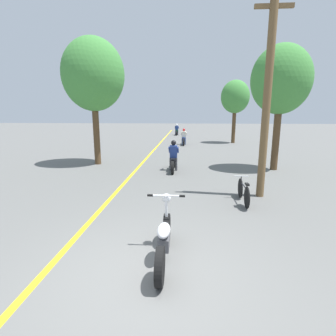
# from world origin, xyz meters

# --- Properties ---
(ground_plane) EXTENTS (120.00, 120.00, 0.00)m
(ground_plane) POSITION_xyz_m (0.00, 0.00, 0.00)
(ground_plane) COLOR #60605E
(lane_stripe_center) EXTENTS (0.14, 48.00, 0.01)m
(lane_stripe_center) POSITION_xyz_m (-1.70, 12.42, 0.00)
(lane_stripe_center) COLOR yellow
(lane_stripe_center) RESTS_ON ground
(utility_pole) EXTENTS (1.10, 0.24, 6.24)m
(utility_pole) POSITION_xyz_m (3.11, 4.46, 3.21)
(utility_pole) COLOR brown
(utility_pole) RESTS_ON ground
(roadside_tree_right_near) EXTENTS (2.66, 2.39, 5.65)m
(roadside_tree_right_near) POSITION_xyz_m (4.85, 8.64, 4.08)
(roadside_tree_right_near) COLOR #513A23
(roadside_tree_right_near) RESTS_ON ground
(roadside_tree_right_far) EXTENTS (2.44, 2.20, 5.40)m
(roadside_tree_right_far) POSITION_xyz_m (4.78, 19.75, 3.95)
(roadside_tree_right_far) COLOR #513A23
(roadside_tree_right_far) RESTS_ON ground
(roadside_tree_left) EXTENTS (3.10, 2.79, 6.30)m
(roadside_tree_left) POSITION_xyz_m (-3.99, 9.37, 4.48)
(roadside_tree_left) COLOR #513A23
(roadside_tree_left) RESTS_ON ground
(motorcycle_foreground) EXTENTS (0.74, 2.01, 1.12)m
(motorcycle_foreground) POSITION_xyz_m (0.31, 0.46, 0.42)
(motorcycle_foreground) COLOR black
(motorcycle_foreground) RESTS_ON ground
(motorcycle_rider_lead) EXTENTS (0.50, 2.12, 1.42)m
(motorcycle_rider_lead) POSITION_xyz_m (0.08, 8.11, 0.54)
(motorcycle_rider_lead) COLOR black
(motorcycle_rider_lead) RESTS_ON ground
(motorcycle_rider_mid) EXTENTS (0.50, 2.04, 1.36)m
(motorcycle_rider_mid) POSITION_xyz_m (0.41, 18.05, 0.51)
(motorcycle_rider_mid) COLOR black
(motorcycle_rider_mid) RESTS_ON ground
(motorcycle_rider_far) EXTENTS (0.50, 1.99, 1.33)m
(motorcycle_rider_far) POSITION_xyz_m (-0.57, 27.52, 0.51)
(motorcycle_rider_far) COLOR black
(motorcycle_rider_far) RESTS_ON ground
(bicycle_parked) EXTENTS (0.44, 1.59, 0.73)m
(bicycle_parked) POSITION_xyz_m (2.43, 3.76, 0.34)
(bicycle_parked) COLOR black
(bicycle_parked) RESTS_ON ground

